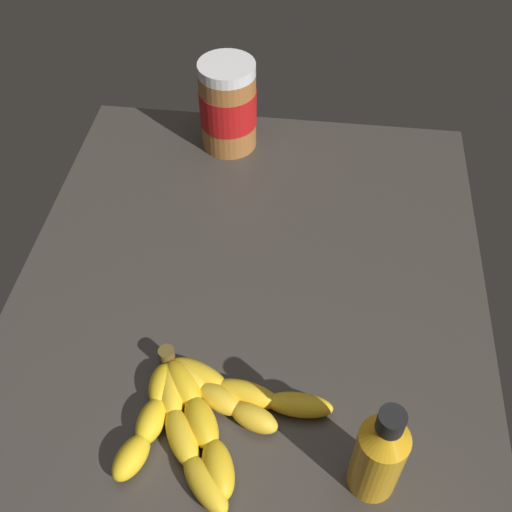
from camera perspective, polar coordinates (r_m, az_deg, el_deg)
ground_plane at (r=89.65cm, az=-0.38°, el=-2.64°), size 73.50×65.35×5.00cm
banana_bunch at (r=74.25cm, az=-5.13°, el=-14.31°), size 19.97×24.51×3.42cm
peanut_butter_jar at (r=104.39cm, az=-2.60°, el=13.66°), size 9.43×9.43×15.37cm
honey_bottle at (r=67.45cm, az=11.32°, el=-17.47°), size 5.27×5.27×15.17cm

